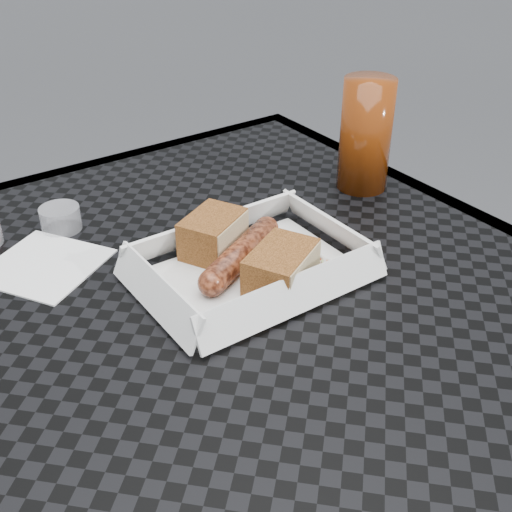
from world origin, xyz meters
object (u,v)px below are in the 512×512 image
(food_tray, at_px, (251,273))
(bratwurst, at_px, (241,254))
(drink_glass, at_px, (366,135))
(patio_table, at_px, (206,346))

(food_tray, relative_size, bratwurst, 1.52)
(food_tray, distance_m, drink_glass, 0.28)
(patio_table, distance_m, bratwurst, 0.11)
(patio_table, relative_size, drink_glass, 5.17)
(patio_table, bearing_deg, drink_glass, 16.32)
(drink_glass, bearing_deg, food_tray, -159.57)
(food_tray, height_order, bratwurst, bratwurst)
(bratwurst, xyz_separation_m, drink_glass, (0.26, 0.08, 0.06))
(drink_glass, bearing_deg, patio_table, -163.68)
(drink_glass, bearing_deg, bratwurst, -163.26)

